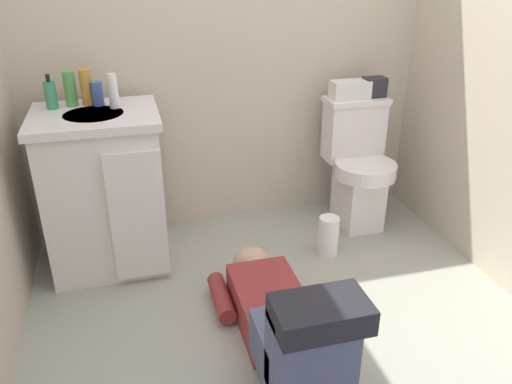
{
  "coord_description": "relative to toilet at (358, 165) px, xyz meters",
  "views": [
    {
      "loc": [
        -0.59,
        -1.82,
        1.52
      ],
      "look_at": [
        -0.01,
        0.34,
        0.45
      ],
      "focal_mm": 35.79,
      "sensor_mm": 36.0,
      "label": 1
    }
  ],
  "objects": [
    {
      "name": "ground_plane",
      "position": [
        -0.71,
        -0.71,
        -0.39
      ],
      "size": [
        2.76,
        2.93,
        0.04
      ],
      "primitive_type": "cube",
      "color": "#9A9B8A"
    },
    {
      "name": "faucet",
      "position": [
        -1.44,
        0.07,
        0.5
      ],
      "size": [
        0.02,
        0.02,
        0.1
      ],
      "primitive_type": "cylinder",
      "color": "silver",
      "rests_on": "vanity_cabinet"
    },
    {
      "name": "person_plumber",
      "position": [
        -0.77,
        -0.97,
        -0.19
      ],
      "size": [
        0.39,
        1.06,
        0.52
      ],
      "color": "maroon",
      "rests_on": "ground_plane"
    },
    {
      "name": "vanity_cabinet",
      "position": [
        -1.43,
        -0.08,
        0.05
      ],
      "size": [
        0.6,
        0.53,
        0.82
      ],
      "color": "silver",
      "rests_on": "ground_plane"
    },
    {
      "name": "paper_towel_roll",
      "position": [
        -0.3,
        -0.32,
        -0.26
      ],
      "size": [
        0.11,
        0.11,
        0.22
      ],
      "primitive_type": "cylinder",
      "color": "white",
      "rests_on": "ground_plane"
    },
    {
      "name": "bottle_green",
      "position": [
        -1.54,
        0.07,
        0.54
      ],
      "size": [
        0.06,
        0.06,
        0.17
      ],
      "primitive_type": "cylinder",
      "color": "#4F9A49",
      "rests_on": "vanity_cabinet"
    },
    {
      "name": "soap_dispenser",
      "position": [
        -1.63,
        0.05,
        0.52
      ],
      "size": [
        0.06,
        0.06,
        0.17
      ],
      "color": "#378E60",
      "rests_on": "vanity_cabinet"
    },
    {
      "name": "toilet",
      "position": [
        0.0,
        0.0,
        0.0
      ],
      "size": [
        0.36,
        0.46,
        0.75
      ],
      "color": "white",
      "rests_on": "ground_plane"
    },
    {
      "name": "bottle_white",
      "position": [
        -1.34,
        -0.01,
        0.54
      ],
      "size": [
        0.05,
        0.05,
        0.17
      ],
      "primitive_type": "cylinder",
      "color": "silver",
      "rests_on": "vanity_cabinet"
    },
    {
      "name": "wall_back",
      "position": [
        -0.71,
        0.3,
        0.83
      ],
      "size": [
        2.42,
        0.08,
        2.4
      ],
      "primitive_type": "cube",
      "color": "beige",
      "rests_on": "ground_plane"
    },
    {
      "name": "toiletry_bag",
      "position": [
        0.11,
        0.09,
        0.44
      ],
      "size": [
        0.12,
        0.09,
        0.11
      ],
      "primitive_type": "cube",
      "color": "#26262D",
      "rests_on": "toilet"
    },
    {
      "name": "bottle_blue",
      "position": [
        -1.41,
        0.05,
        0.51
      ],
      "size": [
        0.05,
        0.05,
        0.12
      ],
      "primitive_type": "cylinder",
      "color": "#4260B0",
      "rests_on": "vanity_cabinet"
    },
    {
      "name": "bottle_amber",
      "position": [
        -1.46,
        0.08,
        0.54
      ],
      "size": [
        0.06,
        0.06,
        0.18
      ],
      "primitive_type": "cylinder",
      "color": "#C58733",
      "rests_on": "vanity_cabinet"
    },
    {
      "name": "tissue_box",
      "position": [
        -0.04,
        0.09,
        0.43
      ],
      "size": [
        0.22,
        0.11,
        0.1
      ],
      "primitive_type": "cube",
      "color": "silver",
      "rests_on": "toilet"
    }
  ]
}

